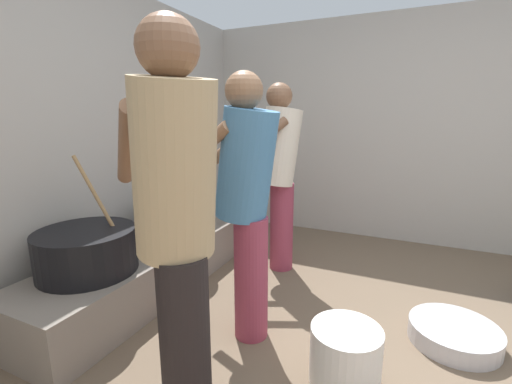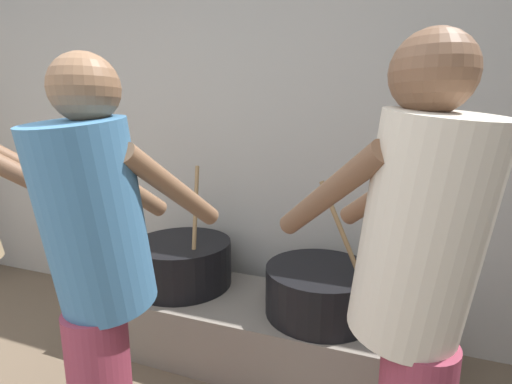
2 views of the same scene
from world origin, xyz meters
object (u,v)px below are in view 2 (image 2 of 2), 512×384
(cooking_pot_main, at_px, (182,262))
(cooking_pot_secondary, at_px, (320,290))
(cook_in_blue_shirt, at_px, (99,269))
(cook_in_cream_shirt, at_px, (415,290))

(cooking_pot_main, xyz_separation_m, cooking_pot_secondary, (0.86, -0.05, -0.01))
(cook_in_blue_shirt, bearing_deg, cooking_pot_secondary, 58.60)
(cooking_pot_secondary, height_order, cook_in_cream_shirt, cook_in_cream_shirt)
(cooking_pot_main, bearing_deg, cook_in_blue_shirt, -72.61)
(cooking_pot_secondary, relative_size, cook_in_blue_shirt, 0.45)
(cooking_pot_main, height_order, cooking_pot_secondary, cooking_pot_main)
(cook_in_cream_shirt, bearing_deg, cooking_pot_main, 147.13)
(cook_in_blue_shirt, distance_m, cook_in_cream_shirt, 0.96)
(cooking_pot_main, relative_size, cook_in_cream_shirt, 0.46)
(cooking_pot_secondary, relative_size, cook_in_cream_shirt, 0.45)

